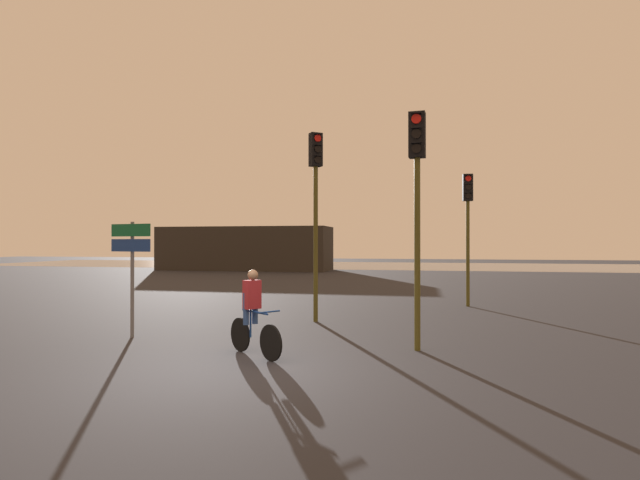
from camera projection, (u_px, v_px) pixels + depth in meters
ground_plane at (226, 374)px, 8.08m from camera, size 120.00×120.00×0.00m
water_strip at (391, 266)px, 46.84m from camera, size 80.00×16.00×0.01m
distant_building at (245, 248)px, 39.30m from camera, size 13.44×4.00×3.39m
traffic_light_far_right at (468, 214)px, 16.70m from camera, size 0.34×0.36×4.43m
traffic_light_center at (316, 192)px, 13.45m from camera, size 0.41×0.42×5.09m
traffic_light_near_right at (417, 186)px, 9.85m from camera, size 0.34×0.36×4.71m
direction_sign_post at (131, 258)px, 11.19m from camera, size 1.09×0.23×2.60m
cyclist at (253, 312)px, 9.39m from camera, size 1.37×1.08×1.62m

